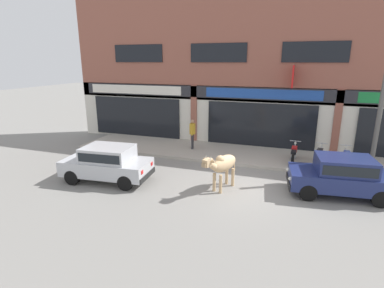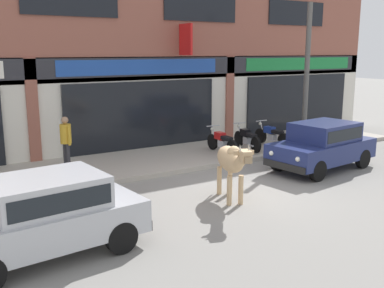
{
  "view_description": "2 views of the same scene",
  "coord_description": "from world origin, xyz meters",
  "views": [
    {
      "loc": [
        1.77,
        -10.91,
        4.77
      ],
      "look_at": [
        -2.37,
        1.0,
        1.24
      ],
      "focal_mm": 28.0,
      "sensor_mm": 36.0,
      "label": 1
    },
    {
      "loc": [
        -7.0,
        -8.93,
        3.6
      ],
      "look_at": [
        -0.79,
        1.0,
        1.17
      ],
      "focal_mm": 42.0,
      "sensor_mm": 36.0,
      "label": 2
    }
  ],
  "objects": [
    {
      "name": "pedestrian",
      "position": [
        -3.33,
        3.86,
        1.13
      ],
      "size": [
        0.32,
        0.49,
        1.6
      ],
      "color": "#2D2D33",
      "rests_on": "sidewalk"
    },
    {
      "name": "car_0",
      "position": [
        3.56,
        0.38,
        0.81
      ],
      "size": [
        3.74,
        1.99,
        1.46
      ],
      "color": "black",
      "rests_on": "ground"
    },
    {
      "name": "motorcycle_0",
      "position": [
        1.89,
        3.35,
        0.53
      ],
      "size": [
        0.52,
        1.81,
        0.88
      ],
      "color": "black",
      "rests_on": "sidewalk"
    },
    {
      "name": "motorcycle_2",
      "position": [
        4.15,
        3.34,
        0.53
      ],
      "size": [
        0.52,
        1.81,
        0.88
      ],
      "color": "black",
      "rests_on": "sidewalk"
    },
    {
      "name": "utility_pole",
      "position": [
        4.93,
        2.5,
        2.69
      ],
      "size": [
        0.18,
        0.18,
        5.1
      ],
      "primitive_type": "cylinder",
      "color": "#595651",
      "rests_on": "sidewalk"
    },
    {
      "name": "sidewalk",
      "position": [
        0.0,
        3.89,
        0.07
      ],
      "size": [
        19.0,
        3.38,
        0.15
      ],
      "primitive_type": "cube",
      "color": "#A8A093",
      "rests_on": "ground"
    },
    {
      "name": "motorcycle_1",
      "position": [
        3.0,
        3.36,
        0.53
      ],
      "size": [
        0.61,
        1.8,
        0.88
      ],
      "color": "black",
      "rests_on": "sidewalk"
    },
    {
      "name": "cow",
      "position": [
        -0.62,
        -0.51,
        1.01
      ],
      "size": [
        1.04,
        2.06,
        1.61
      ],
      "color": "tan",
      "rests_on": "ground"
    },
    {
      "name": "ground_plane",
      "position": [
        0.0,
        0.0,
        0.0
      ],
      "size": [
        90.0,
        90.0,
        0.0
      ],
      "primitive_type": "plane",
      "color": "gray"
    },
    {
      "name": "shop_building",
      "position": [
        0.0,
        5.83,
        4.09
      ],
      "size": [
        23.0,
        1.4,
        8.62
      ],
      "color": "#8E5142",
      "rests_on": "ground"
    },
    {
      "name": "car_1",
      "position": [
        -5.23,
        -1.21,
        0.81
      ],
      "size": [
        3.72,
        1.91,
        1.46
      ],
      "color": "black",
      "rests_on": "ground"
    }
  ]
}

